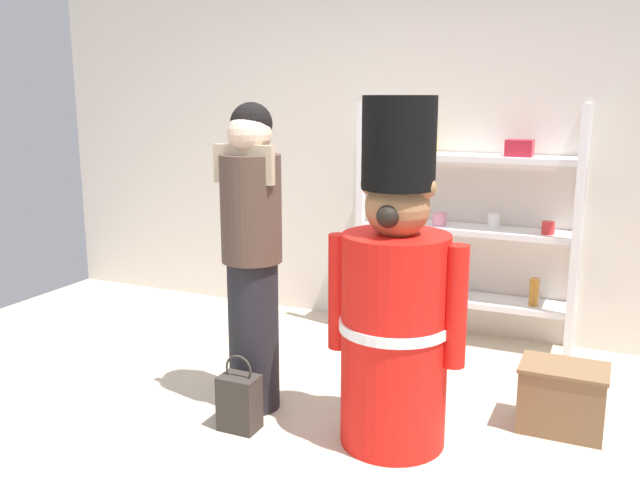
% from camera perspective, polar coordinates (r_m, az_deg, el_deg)
% --- Properties ---
extents(ground_plane, '(6.40, 6.40, 0.00)m').
position_cam_1_polar(ground_plane, '(3.48, -2.71, -17.67)').
color(ground_plane, beige).
extents(back_wall, '(6.40, 0.12, 2.60)m').
position_cam_1_polar(back_wall, '(5.09, 8.48, 7.21)').
color(back_wall, silver).
rests_on(back_wall, ground_plane).
extents(merchandise_shelf, '(1.51, 0.35, 1.66)m').
position_cam_1_polar(merchandise_shelf, '(4.85, 12.06, 1.28)').
color(merchandise_shelf, white).
rests_on(merchandise_shelf, ground_plane).
extents(teddy_bear_guard, '(0.70, 0.55, 1.72)m').
position_cam_1_polar(teddy_bear_guard, '(3.36, 6.27, -5.35)').
color(teddy_bear_guard, red).
rests_on(teddy_bear_guard, ground_plane).
extents(person_shopper, '(0.34, 0.33, 1.68)m').
position_cam_1_polar(person_shopper, '(3.69, -5.68, -0.93)').
color(person_shopper, black).
rests_on(person_shopper, ground_plane).
extents(shopping_bag, '(0.20, 0.15, 0.41)m').
position_cam_1_polar(shopping_bag, '(3.69, -6.73, -13.22)').
color(shopping_bag, '#332D28').
rests_on(shopping_bag, ground_plane).
extents(display_crate, '(0.44, 0.30, 0.35)m').
position_cam_1_polar(display_crate, '(3.86, 19.52, -12.26)').
color(display_crate, brown).
rests_on(display_crate, ground_plane).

